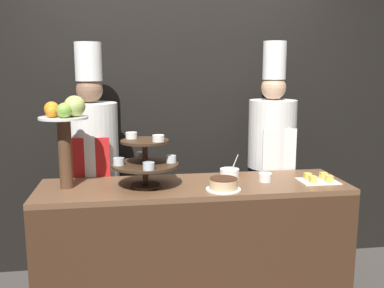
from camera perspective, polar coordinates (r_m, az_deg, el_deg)
wall_back at (r=3.57m, az=-1.79°, el=5.72°), size 10.00×0.06×2.80m
buffet_counter at (r=2.97m, az=0.29°, el=-13.96°), size 2.02×0.57×0.92m
tiered_stand at (r=2.72m, az=-6.27°, el=-2.02°), size 0.42×0.42×0.35m
fruit_pedestal at (r=2.76m, az=-16.51°, el=2.45°), size 0.30×0.30×0.59m
cake_round at (r=2.68m, az=4.21°, el=-5.39°), size 0.22×0.22×0.08m
cup_white at (r=2.92m, az=9.74°, el=-4.39°), size 0.09×0.09×0.06m
cake_square_tray at (r=3.00m, az=16.47°, el=-4.52°), size 0.25×0.20×0.05m
serving_bowl_far at (r=3.03m, az=5.03°, el=-3.78°), size 0.14×0.14×0.15m
chef_left at (r=3.24m, az=-13.13°, el=-2.22°), size 0.39×0.39×1.85m
chef_center_left at (r=3.41m, az=10.55°, el=-1.29°), size 0.37×0.37×1.87m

